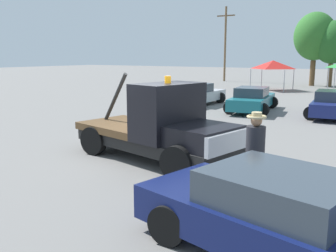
# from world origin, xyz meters

# --- Properties ---
(ground_plane) EXTENTS (160.00, 160.00, 0.00)m
(ground_plane) POSITION_xyz_m (0.00, 0.00, 0.00)
(ground_plane) COLOR slate
(tow_truck) EXTENTS (5.64, 2.93, 2.51)m
(tow_truck) POSITION_xyz_m (0.33, -0.07, 0.96)
(tow_truck) COLOR black
(tow_truck) RESTS_ON ground
(foreground_car) EXTENTS (5.27, 2.94, 1.34)m
(foreground_car) POSITION_xyz_m (4.92, -3.54, 0.65)
(foreground_car) COLOR #0F194C
(foreground_car) RESTS_ON ground
(person_near_truck) EXTENTS (0.42, 0.42, 1.88)m
(person_near_truck) POSITION_xyz_m (3.57, -1.35, 1.11)
(person_near_truck) COLOR #475B84
(person_near_truck) RESTS_ON ground
(parked_car_silver) EXTENTS (2.42, 4.88, 1.34)m
(parked_car_silver) POSITION_xyz_m (-4.79, 11.49, 0.65)
(parked_car_silver) COLOR #B7B7BC
(parked_car_silver) RESTS_ON ground
(parked_car_teal) EXTENTS (2.84, 5.05, 1.34)m
(parked_car_teal) POSITION_xyz_m (-0.97, 10.84, 0.65)
(parked_car_teal) COLOR #196670
(parked_car_teal) RESTS_ON ground
(parked_car_navy) EXTENTS (2.72, 4.70, 1.34)m
(parked_car_navy) POSITION_xyz_m (3.14, 11.12, 0.65)
(parked_car_navy) COLOR navy
(parked_car_navy) RESTS_ON ground
(canopy_tent_red) EXTENTS (2.99, 2.99, 2.60)m
(canopy_tent_red) POSITION_xyz_m (-3.97, 23.95, 2.23)
(canopy_tent_red) COLOR #9E9EA3
(canopy_tent_red) RESTS_ON ground
(tree_left) EXTENTS (4.05, 4.05, 7.24)m
(tree_left) POSITION_xyz_m (-2.10, 31.00, 4.85)
(tree_left) COLOR brown
(tree_left) RESTS_ON ground
(tree_center) EXTENTS (3.55, 3.55, 6.33)m
(tree_center) POSITION_xyz_m (-0.41, 30.88, 4.25)
(tree_center) COLOR brown
(tree_center) RESTS_ON ground
(utility_pole) EXTENTS (2.20, 0.24, 8.58)m
(utility_pole) POSITION_xyz_m (-12.43, 32.57, 4.55)
(utility_pole) COLOR brown
(utility_pole) RESTS_ON ground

